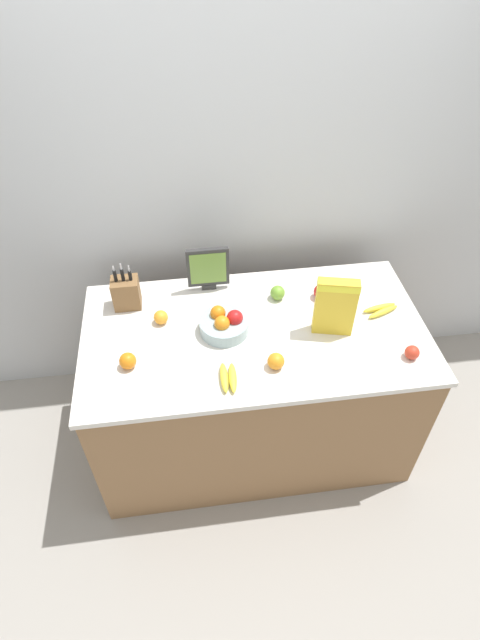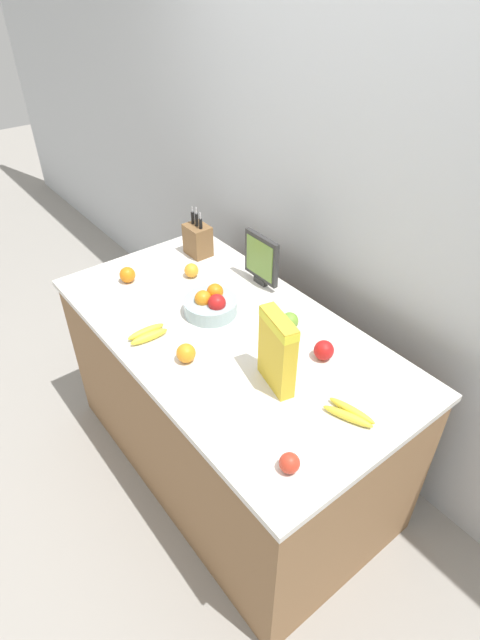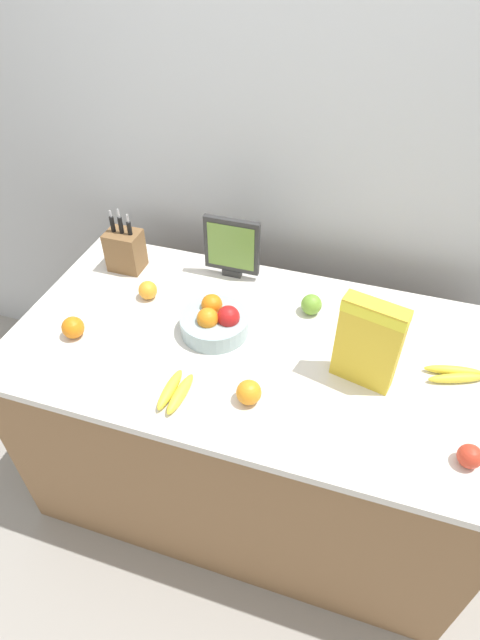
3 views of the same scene
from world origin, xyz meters
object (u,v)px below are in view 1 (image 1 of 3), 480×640
Objects in this scene: orange_front_left at (128,361)px; apple_front at (412,352)px; apple_near_bananas at (321,292)px; cereal_box at (335,305)px; orange_near_bowl at (161,317)px; banana_bunch_right at (381,310)px; knife_block at (126,293)px; apple_middle at (278,293)px; fruit_bowl at (224,324)px; orange_back_center at (276,361)px; banana_bunch_left at (228,378)px; small_monitor at (208,268)px.

apple_front is at bearing -5.27° from orange_front_left.
cereal_box is at bearing -92.46° from apple_near_bananas.
banana_bunch_right is at bearing -3.78° from orange_near_bowl.
apple_middle is (0.80, -0.05, -0.05)m from knife_block.
banana_bunch_right is at bearing 1.78° from fruit_bowl.
orange_back_center is at bearing -52.46° from fruit_bowl.
apple_middle is 0.94× the size of apple_near_bananas.
banana_bunch_left is 0.88m from apple_front.
orange_back_center is (-0.33, -0.45, -0.00)m from apple_near_bananas.
small_monitor is 0.36m from fruit_bowl.
small_monitor is (0.44, 0.08, 0.05)m from knife_block.
banana_bunch_right is 2.51× the size of orange_front_left.
knife_block reaches higher than orange_back_center.
orange_front_left reaches higher than apple_front.
orange_near_bowl is (0.17, -0.16, -0.05)m from knife_block.
fruit_bowl is (-0.53, 0.07, -0.13)m from cereal_box.
knife_block is 1.38× the size of banana_bunch_right.
banana_bunch_left is (0.47, -0.58, -0.07)m from knife_block.
apple_near_bananas is 1.04× the size of orange_back_center.
fruit_bowl is 0.33m from banana_bunch_left.
apple_near_bananas is 1.05× the size of orange_front_left.
cereal_box is at bearing 24.53° from banana_bunch_left.
small_monitor is at bearing 165.04° from apple_near_bananas.
small_monitor is at bearing 98.13° from fruit_bowl.
knife_block reaches higher than apple_front.
orange_back_center is (0.26, -0.61, -0.10)m from small_monitor.
fruit_bowl is 3.14× the size of apple_middle.
small_monitor reaches higher than banana_bunch_right.
small_monitor is at bearing 160.35° from banana_bunch_right.
orange_back_center reaches higher than banana_bunch_left.
banana_bunch_right is 0.33m from apple_near_bananas.
banana_bunch_right is at bearing -19.65° from small_monitor.
fruit_bowl reaches higher than apple_front.
banana_bunch_left is 0.76m from apple_near_bananas.
apple_middle is at bearing 33.67° from fruit_bowl.
banana_bunch_left is 0.92m from banana_bunch_right.
apple_front reaches higher than banana_bunch_left.
apple_near_bananas reaches higher than orange_near_bowl.
apple_front is at bearing 1.45° from banana_bunch_left.
cereal_box is 1.29× the size of fruit_bowl.
small_monitor reaches higher than orange_back_center.
banana_bunch_right is at bearing -10.07° from knife_block.
cereal_box is 0.38m from apple_middle.
apple_near_bananas is 1.08m from orange_front_left.
apple_middle is (0.36, -0.13, -0.10)m from small_monitor.
orange_front_left is (0.01, -0.44, -0.05)m from knife_block.
orange_front_left is (-1.30, -0.20, 0.02)m from banana_bunch_right.
apple_front is at bearing -19.26° from fruit_bowl.
knife_block is 0.80m from apple_middle.
banana_bunch_left is (0.03, -0.66, -0.12)m from small_monitor.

